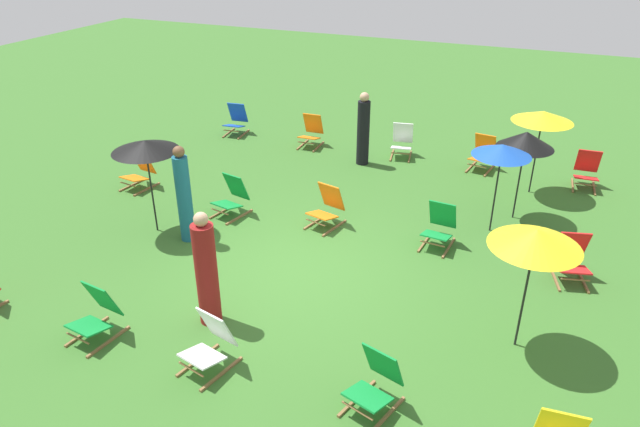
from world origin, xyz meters
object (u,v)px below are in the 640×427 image
at_px(deckchair_2, 587,171).
at_px(deckchair_9, 439,227).
at_px(deckchair_10, 572,259).
at_px(deckchair_5, 483,154).
at_px(deckchair_3, 375,383).
at_px(deckchair_6, 232,197).
at_px(deckchair_4, 139,171).
at_px(deckchair_13, 311,132).
at_px(umbrella_1, 543,117).
at_px(deckchair_14, 96,314).
at_px(person_1, 184,196).
at_px(umbrella_4, 502,150).
at_px(deckchair_12, 210,344).
at_px(umbrella_3, 526,140).
at_px(deckchair_8, 236,121).
at_px(deckchair_0, 327,208).
at_px(deckchair_7, 402,142).
at_px(person_2, 206,272).
at_px(umbrella_0, 536,238).
at_px(person_0, 363,131).
at_px(umbrella_2, 145,146).

distance_m(deckchair_2, deckchair_9, 4.42).
bearing_deg(deckchair_10, deckchair_2, 72.07).
height_order(deckchair_5, deckchair_10, same).
height_order(deckchair_3, deckchair_6, same).
height_order(deckchair_4, deckchair_13, same).
bearing_deg(umbrella_1, deckchair_10, -74.63).
height_order(deckchair_14, person_1, person_1).
bearing_deg(deckchair_3, umbrella_4, 99.46).
bearing_deg(deckchair_5, deckchair_9, -83.77).
relative_size(deckchair_10, deckchair_12, 1.01).
bearing_deg(umbrella_3, deckchair_8, 164.06).
distance_m(deckchair_0, person_1, 2.65).
distance_m(deckchair_5, umbrella_3, 2.73).
distance_m(deckchair_2, deckchair_3, 8.15).
bearing_deg(deckchair_5, deckchair_7, -173.02).
relative_size(deckchair_7, person_1, 0.46).
bearing_deg(deckchair_9, person_2, -122.13).
height_order(umbrella_0, person_0, umbrella_0).
xyz_separation_m(deckchair_7, deckchair_13, (-2.33, -0.21, 0.00)).
bearing_deg(deckchair_10, deckchair_8, 139.77).
xyz_separation_m(deckchair_5, deckchair_14, (-4.03, -8.21, 0.00)).
xyz_separation_m(deckchair_4, deckchair_7, (4.75, 3.96, 0.00)).
height_order(umbrella_3, person_1, person_1).
bearing_deg(deckchair_13, person_1, -93.60).
bearing_deg(deckchair_13, umbrella_4, -31.42).
relative_size(person_1, person_2, 1.02).
bearing_deg(person_2, deckchair_7, 116.11).
xyz_separation_m(deckchair_4, deckchair_12, (4.46, -4.22, 0.00)).
bearing_deg(deckchair_3, umbrella_2, 170.13).
bearing_deg(deckchair_7, umbrella_3, -48.14).
xyz_separation_m(deckchair_8, deckchair_12, (4.27, -8.03, 0.00)).
bearing_deg(deckchair_8, person_2, -68.70).
bearing_deg(deckchair_0, umbrella_0, -16.60).
height_order(deckchair_2, person_1, person_1).
relative_size(deckchair_5, deckchair_9, 1.00).
distance_m(deckchair_12, umbrella_4, 6.05).
height_order(deckchair_9, person_2, person_2).
height_order(deckchair_3, umbrella_2, umbrella_2).
bearing_deg(umbrella_1, deckchair_12, -115.08).
xyz_separation_m(deckchair_9, person_1, (-4.27, -1.56, 0.50)).
relative_size(deckchair_0, umbrella_1, 0.48).
relative_size(deckchair_6, umbrella_1, 0.47).
bearing_deg(deckchair_9, umbrella_2, -158.39).
distance_m(deckchair_9, deckchair_14, 5.82).
xyz_separation_m(deckchair_0, deckchair_3, (2.27, -4.04, 0.00)).
bearing_deg(umbrella_4, deckchair_9, -131.14).
height_order(deckchair_0, deckchair_12, same).
relative_size(deckchair_6, deckchair_10, 0.99).
height_order(deckchair_4, umbrella_3, umbrella_3).
xyz_separation_m(deckchair_14, umbrella_1, (5.19, 7.33, 1.31)).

